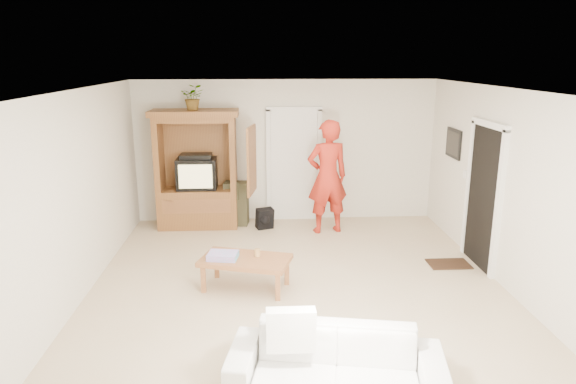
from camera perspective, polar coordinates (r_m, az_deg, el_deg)
name	(u,v)px	position (r m, az deg, el deg)	size (l,w,h in m)	color
floor	(297,286)	(7.02, 1.05, -10.37)	(6.00, 6.00, 0.00)	tan
ceiling	(298,89)	(6.37, 1.16, 11.33)	(6.00, 6.00, 0.00)	white
wall_back	(286,151)	(9.50, -0.27, 4.56)	(5.50, 5.50, 0.00)	silver
wall_front	(329,299)	(3.77, 4.61, -11.76)	(5.50, 5.50, 0.00)	silver
wall_left	(79,196)	(6.93, -22.19, -0.38)	(6.00, 6.00, 0.00)	silver
wall_right	(507,189)	(7.31, 23.13, 0.26)	(6.00, 6.00, 0.00)	silver
armoire	(199,177)	(9.30, -9.91, 1.66)	(1.82, 1.14, 2.10)	brown
door_back	(294,166)	(9.53, 0.65, 2.88)	(0.85, 0.05, 2.04)	white
doorway_right	(483,198)	(7.89, 20.88, -0.62)	(0.05, 0.90, 2.04)	black
framed_picture	(454,143)	(8.95, 17.93, 5.17)	(0.03, 0.60, 0.48)	black
doormat	(449,264)	(8.04, 17.43, -7.63)	(0.60, 0.40, 0.02)	#382316
plant	(193,97)	(9.06, -10.48, 10.32)	(0.39, 0.34, 0.44)	#4C7238
man	(327,177)	(8.84, 4.40, 1.69)	(0.72, 0.47, 1.98)	#B42618
sofa	(336,364)	(4.92, 5.30, -18.53)	(1.94, 0.76, 0.57)	silver
coffee_table	(245,262)	(6.82, -4.75, -7.76)	(1.28, 0.93, 0.43)	#A46438
towel	(223,256)	(6.80, -7.25, -7.03)	(0.38, 0.28, 0.08)	#EA4EAD
candle	(257,253)	(6.83, -3.44, -6.76)	(0.08, 0.08, 0.10)	tan
backpack_black	(265,219)	(9.18, -2.61, -3.01)	(0.29, 0.17, 0.36)	black
backpack_olive	(236,203)	(9.42, -5.75, -1.25)	(0.42, 0.31, 0.79)	#47442B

